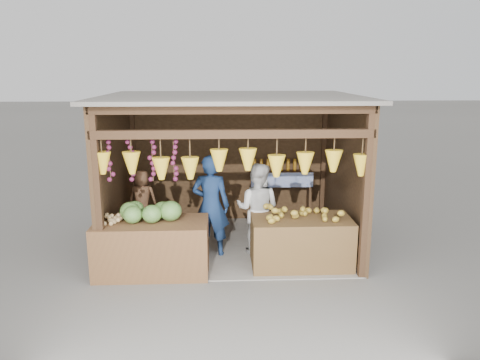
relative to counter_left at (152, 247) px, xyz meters
name	(u,v)px	position (x,y,z in m)	size (l,w,h in m)	color
ground	(232,245)	(1.25, 1.13, -0.41)	(80.00, 80.00, 0.00)	#514F49
stall_structure	(229,154)	(1.22, 1.09, 1.25)	(4.30, 3.30, 2.66)	slate
back_shelf	(281,181)	(2.30, 2.41, 0.46)	(1.25, 0.32, 1.32)	#382314
counter_left	(152,247)	(0.00, 0.00, 0.00)	(1.72, 0.85, 0.83)	#4E2F1A
counter_right	(301,242)	(2.33, 0.16, -0.01)	(1.57, 0.85, 0.80)	#4B3419
stool	(144,235)	(-0.33, 1.31, -0.27)	(0.31, 0.31, 0.29)	black
man_standing	(211,206)	(0.89, 0.69, 0.45)	(0.63, 0.41, 1.73)	#14274B
woman_standing	(258,209)	(1.68, 0.74, 0.37)	(0.76, 0.59, 1.57)	silver
vendor_seated	(143,199)	(-0.33, 1.31, 0.41)	(0.52, 0.34, 1.06)	brown
melon_pile	(149,210)	(-0.03, 0.08, 0.57)	(1.00, 0.50, 0.32)	#1A4512
tanfruit_pile	(113,219)	(-0.57, -0.02, 0.48)	(0.34, 0.40, 0.13)	#A1824A
mango_pile	(303,211)	(2.35, 0.17, 0.49)	(1.40, 0.64, 0.22)	#B55E18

